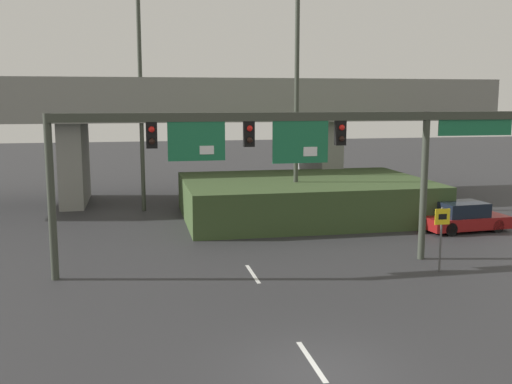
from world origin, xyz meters
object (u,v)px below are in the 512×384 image
object	(u,v)px
speed_limit_sign	(441,230)
highway_light_pole_near	(297,75)
signal_gantry	(282,141)
parked_sedan_near_right	(463,217)
highway_light_pole_far	(141,94)

from	to	relation	value
speed_limit_sign	highway_light_pole_near	bearing A→B (deg)	105.93
signal_gantry	parked_sedan_near_right	xyz separation A→B (m)	(10.39, 4.54, -4.26)
signal_gantry	speed_limit_sign	xyz separation A→B (m)	(5.75, -1.75, -3.31)
highway_light_pole_near	parked_sedan_near_right	xyz separation A→B (m)	(7.55, -3.92, -7.03)
speed_limit_sign	highway_light_pole_near	xyz separation A→B (m)	(-2.91, 10.21, 6.08)
signal_gantry	highway_light_pole_near	bearing A→B (deg)	71.47
signal_gantry	speed_limit_sign	size ratio (longest dim) A/B	7.39
signal_gantry	parked_sedan_near_right	size ratio (longest dim) A/B	4.16
signal_gantry	highway_light_pole_near	xyz separation A→B (m)	(2.84, 8.46, 2.77)
signal_gantry	highway_light_pole_far	xyz separation A→B (m)	(-5.08, 13.11, 1.85)
signal_gantry	speed_limit_sign	world-z (taller)	signal_gantry
highway_light_pole_far	parked_sedan_near_right	world-z (taller)	highway_light_pole_far
highway_light_pole_near	parked_sedan_near_right	distance (m)	11.03
highway_light_pole_near	parked_sedan_near_right	size ratio (longest dim) A/B	3.34
highway_light_pole_near	highway_light_pole_far	bearing A→B (deg)	149.59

